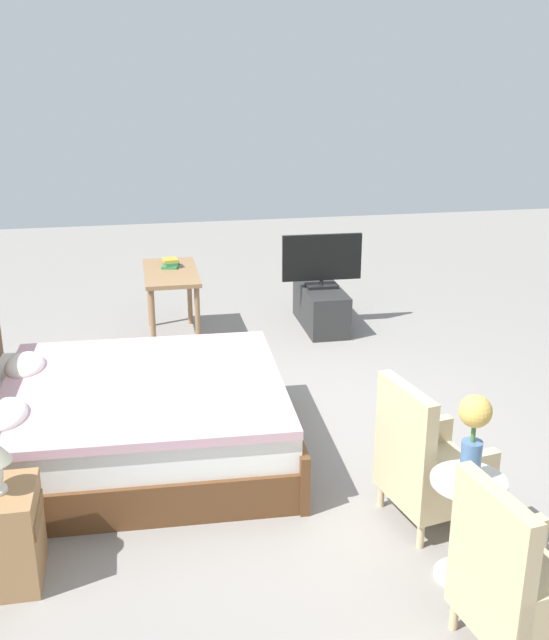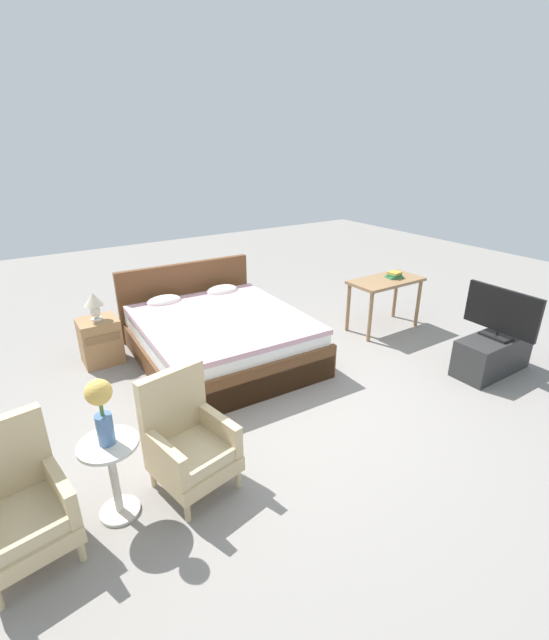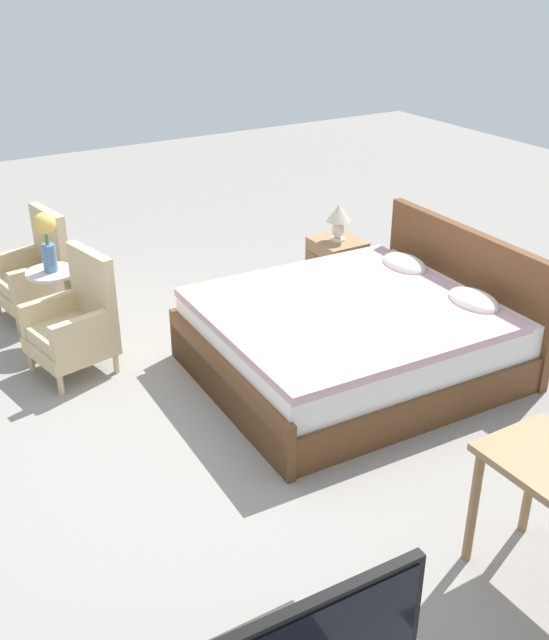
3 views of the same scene
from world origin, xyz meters
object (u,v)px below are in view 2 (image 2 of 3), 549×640
bed (218,335)px  book_stack (395,275)px  flower_vase (101,406)px  tv_flatscreen (501,313)px  tv_stand (492,354)px  nightstand (100,341)px  vanity_desk (386,287)px  table_lamp (94,302)px  armchair_by_window_left (18,507)px  side_table (113,470)px  armchair_by_window_right (188,443)px

bed → book_stack: size_ratio=9.44×
flower_vase → tv_flatscreen: 4.14m
book_stack → tv_stand: bearing=-91.0°
nightstand → vanity_desk: bearing=-17.6°
flower_vase → nightstand: (0.45, 2.44, -0.63)m
flower_vase → table_lamp: flower_vase is taller
table_lamp → tv_stand: (3.68, -2.70, -0.54)m
tv_stand → vanity_desk: size_ratio=0.92×
armchair_by_window_left → nightstand: 2.65m
side_table → flower_vase: (0.00, 0.00, 0.52)m
bed → vanity_desk: bearing=-11.3°
table_lamp → armchair_by_window_right: bearing=-87.7°
armchair_by_window_left → tv_stand: size_ratio=0.96×
table_lamp → vanity_desk: bearing=-17.6°
armchair_by_window_right → vanity_desk: armchair_by_window_right is taller
armchair_by_window_right → tv_stand: armchair_by_window_right is taller
side_table → tv_flatscreen: 4.15m
bed → book_stack: 2.58m
tv_flatscreen → book_stack: 1.56m
bed → tv_stand: size_ratio=2.33×
armchair_by_window_right → tv_flatscreen: (3.58, -0.25, 0.35)m
side_table → nightstand: (0.45, 2.44, -0.11)m
armchair_by_window_right → tv_flatscreen: size_ratio=1.10×
bed → flower_vase: 2.51m
bed → book_stack: bearing=-10.8°
nightstand → tv_stand: 4.56m
vanity_desk → table_lamp: bearing=162.4°
bed → vanity_desk: size_ratio=2.15×
tv_flatscreen → book_stack: size_ratio=3.52×
nightstand → table_lamp: size_ratio=1.65×
vanity_desk → side_table: bearing=-161.9°
side_table → book_stack: book_stack is taller
side_table → table_lamp: table_lamp is taller
nightstand → table_lamp: table_lamp is taller
armchair_by_window_left → tv_flatscreen: tv_flatscreen is taller
tv_stand → book_stack: size_ratio=4.05×
tv_flatscreen → side_table: bearing=176.5°
nightstand → table_lamp: (0.00, 0.00, 0.49)m
bed → tv_stand: 3.19m
armchair_by_window_left → vanity_desk: bearing=16.0°
tv_stand → tv_flatscreen: (0.00, -0.00, 0.51)m
side_table → tv_stand: (4.13, -0.26, -0.17)m
armchair_by_window_right → tv_flatscreen: tv_flatscreen is taller
vanity_desk → book_stack: (0.15, -0.01, 0.15)m
vanity_desk → book_stack: bearing=-2.8°
armchair_by_window_right → nightstand: size_ratio=1.69×
nightstand → bed: bearing=-28.6°
side_table → nightstand: size_ratio=1.12×
armchair_by_window_right → side_table: armchair_by_window_right is taller
bed → nightstand: bed is taller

